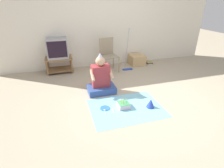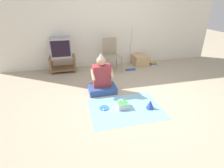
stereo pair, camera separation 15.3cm
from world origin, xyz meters
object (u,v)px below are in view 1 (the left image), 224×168
object	(u,v)px
tv	(57,48)
birthday_cake	(124,105)
person_seated	(101,80)
paper_plate	(105,108)
party_hat_blue	(151,103)
book_pile	(149,63)
folding_chair	(108,53)
dust_mop	(127,58)
cardboard_box_stack	(137,60)

from	to	relation	value
tv	birthday_cake	bearing A→B (deg)	-63.73
birthday_cake	person_seated	bearing A→B (deg)	109.25
person_seated	paper_plate	distance (m)	0.73
tv	party_hat_blue	xyz separation A→B (m)	(1.56, -2.32, -0.58)
tv	person_seated	world-z (taller)	tv
paper_plate	book_pile	bearing A→B (deg)	45.37
person_seated	tv	bearing A→B (deg)	119.48
folding_chair	book_pile	bearing A→B (deg)	4.48
tv	dust_mop	xyz separation A→B (m)	(1.85, -0.33, -0.34)
book_pile	dust_mop	bearing A→B (deg)	-167.75
folding_chair	party_hat_blue	size ratio (longest dim) A/B	5.40
folding_chair	dust_mop	bearing A→B (deg)	-7.43
tv	cardboard_box_stack	distance (m)	2.34
cardboard_box_stack	book_pile	distance (m)	0.42
person_seated	party_hat_blue	size ratio (longest dim) A/B	5.20
folding_chair	party_hat_blue	world-z (taller)	folding_chair
person_seated	paper_plate	world-z (taller)	person_seated
party_hat_blue	tv	bearing A→B (deg)	123.86
person_seated	paper_plate	size ratio (longest dim) A/B	4.80
dust_mop	paper_plate	size ratio (longest dim) A/B	6.45
birthday_cake	dust_mop	bearing A→B (deg)	67.13
birthday_cake	cardboard_box_stack	bearing A→B (deg)	60.57
tv	person_seated	distance (m)	1.71
dust_mop	party_hat_blue	bearing A→B (deg)	-98.45
person_seated	dust_mop	bearing A→B (deg)	47.43
folding_chair	person_seated	size ratio (longest dim) A/B	1.04
cardboard_box_stack	person_seated	size ratio (longest dim) A/B	0.55
cardboard_box_stack	dust_mop	size ratio (longest dim) A/B	0.41
cardboard_box_stack	birthday_cake	size ratio (longest dim) A/B	2.28
book_pile	party_hat_blue	world-z (taller)	party_hat_blue
party_hat_blue	cardboard_box_stack	bearing A→B (deg)	72.38
folding_chair	dust_mop	xyz separation A→B (m)	(0.54, -0.07, -0.18)
tv	paper_plate	world-z (taller)	tv
book_pile	paper_plate	world-z (taller)	book_pile
tv	party_hat_blue	size ratio (longest dim) A/B	3.20
party_hat_blue	paper_plate	xyz separation A→B (m)	(-0.83, 0.20, -0.08)
folding_chair	paper_plate	xyz separation A→B (m)	(-0.58, -1.86, -0.50)
cardboard_box_stack	dust_mop	distance (m)	0.55
tv	birthday_cake	world-z (taller)	tv
dust_mop	book_pile	size ratio (longest dim) A/B	6.34
birthday_cake	paper_plate	size ratio (longest dim) A/B	1.15
folding_chair	book_pile	size ratio (longest dim) A/B	4.91
person_seated	party_hat_blue	xyz separation A→B (m)	(0.73, -0.87, -0.20)
folding_chair	person_seated	distance (m)	1.31
folding_chair	birthday_cake	world-z (taller)	folding_chair
tv	dust_mop	size ratio (longest dim) A/B	0.46
person_seated	birthday_cake	distance (m)	0.80
birthday_cake	book_pile	bearing A→B (deg)	51.71
tv	birthday_cake	size ratio (longest dim) A/B	2.56
birthday_cake	folding_chair	bearing A→B (deg)	83.05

